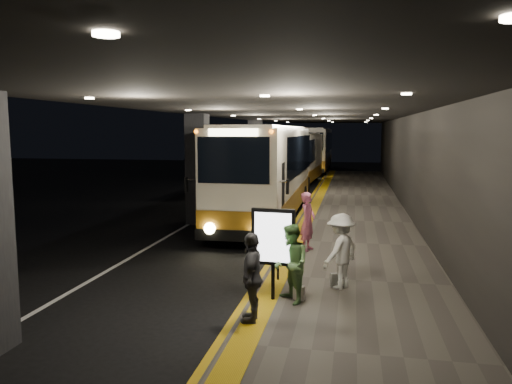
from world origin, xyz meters
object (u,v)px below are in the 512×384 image
(stanchion_post, at_px, (278,259))
(bag_plain, at_px, (299,293))
(passenger_waiting_white, at_px, (341,251))
(passenger_boarding, at_px, (308,221))
(coach_third, at_px, (315,151))
(passenger_waiting_green, at_px, (291,264))
(passenger_waiting_grey, at_px, (252,277))
(bag_polka, at_px, (336,280))
(coach_second, at_px, (297,161))
(info_sign, at_px, (273,239))
(coach_main, at_px, (267,176))

(stanchion_post, bearing_deg, bag_plain, -63.81)
(passenger_waiting_white, bearing_deg, passenger_boarding, -129.50)
(coach_third, bearing_deg, bag_plain, -86.39)
(bag_plain, bearing_deg, passenger_waiting_white, 50.64)
(passenger_waiting_green, bearing_deg, stanchion_post, 164.16)
(passenger_waiting_grey, bearing_deg, passenger_waiting_white, 142.11)
(bag_polka, bearing_deg, passenger_waiting_grey, -121.50)
(coach_second, height_order, stanchion_post, coach_second)
(passenger_waiting_grey, distance_m, info_sign, 1.36)
(passenger_waiting_green, bearing_deg, passenger_boarding, 146.87)
(passenger_boarding, relative_size, passenger_waiting_green, 1.05)
(coach_main, bearing_deg, passenger_waiting_grey, -82.27)
(passenger_boarding, xyz_separation_m, passenger_waiting_white, (1.07, -3.50, -0.02))
(coach_second, bearing_deg, coach_main, -86.80)
(passenger_waiting_green, relative_size, bag_plain, 5.70)
(passenger_waiting_grey, bearing_deg, bag_plain, 146.96)
(coach_second, relative_size, stanchion_post, 10.50)
(coach_second, bearing_deg, passenger_waiting_grey, -83.28)
(bag_polka, bearing_deg, coach_third, 95.19)
(passenger_waiting_white, distance_m, info_sign, 1.85)
(passenger_waiting_green, relative_size, passenger_waiting_white, 0.98)
(passenger_waiting_green, height_order, bag_plain, passenger_waiting_green)
(coach_second, bearing_deg, passenger_waiting_green, -81.63)
(coach_third, distance_m, bag_plain, 35.80)
(coach_second, height_order, passenger_boarding, coach_second)
(passenger_waiting_white, xyz_separation_m, stanchion_post, (-1.49, 0.30, -0.34))
(passenger_boarding, relative_size, passenger_waiting_white, 1.02)
(coach_main, height_order, coach_third, coach_third)
(passenger_waiting_green, bearing_deg, bag_polka, 110.94)
(coach_third, xyz_separation_m, passenger_boarding, (2.17, -31.17, -0.82))
(passenger_waiting_white, distance_m, passenger_waiting_grey, 2.86)
(coach_main, relative_size, bag_plain, 41.58)
(coach_main, distance_m, coach_second, 13.25)
(bag_plain, bearing_deg, passenger_waiting_grey, -118.81)
(coach_main, xyz_separation_m, passenger_waiting_white, (3.30, -9.26, -0.82))
(passenger_waiting_grey, distance_m, bag_plain, 1.71)
(passenger_waiting_green, bearing_deg, bag_plain, 109.46)
(passenger_waiting_white, height_order, bag_plain, passenger_waiting_white)
(coach_main, bearing_deg, passenger_boarding, -69.46)
(coach_main, height_order, stanchion_post, coach_main)
(passenger_boarding, xyz_separation_m, stanchion_post, (-0.42, -3.20, -0.36))
(coach_second, height_order, passenger_waiting_grey, coach_second)
(passenger_waiting_grey, relative_size, info_sign, 0.87)
(passenger_boarding, xyz_separation_m, passenger_waiting_grey, (-0.52, -5.88, -0.02))
(passenger_boarding, height_order, bag_polka, passenger_boarding)
(coach_second, xyz_separation_m, bag_plain, (2.66, -23.54, -1.35))
(coach_second, relative_size, passenger_boarding, 6.24)
(bag_plain, bearing_deg, stanchion_post, 116.19)
(passenger_boarding, height_order, passenger_waiting_white, passenger_boarding)
(passenger_boarding, height_order, info_sign, info_sign)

